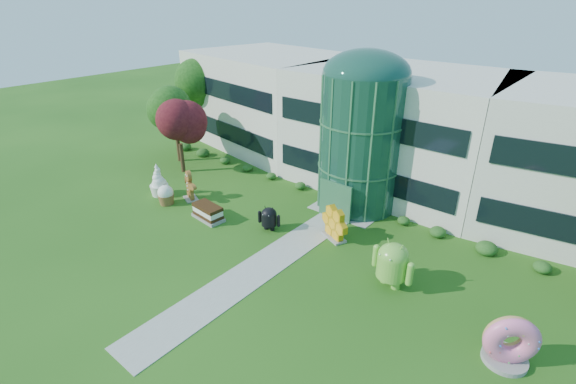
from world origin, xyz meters
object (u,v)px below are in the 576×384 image
Objects in this scene: android_green at (393,262)px; gingerbread at (190,185)px; donut at (510,339)px; android_black at (269,217)px.

android_green is 1.16× the size of gingerbread.
donut is (6.38, -1.64, -0.29)m from android_green.
donut is at bearing -23.11° from android_black.
android_green is at bearing -17.62° from android_black.
donut is at bearing -4.53° from android_green.
android_black is at bearing 140.60° from donut.
donut is at bearing 18.92° from gingerbread.
donut reaches higher than android_black.
android_green reaches higher than gingerbread.
android_green reaches higher than android_black.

